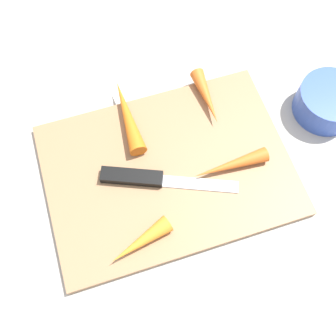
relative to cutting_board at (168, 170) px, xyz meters
name	(u,v)px	position (x,y,z in m)	size (l,w,h in m)	color
ground_plane	(168,171)	(0.00, 0.00, -0.01)	(1.40, 1.40, 0.00)	#ADA8A0
cutting_board	(168,170)	(0.00, 0.00, 0.00)	(0.36, 0.26, 0.01)	#99704C
knife	(141,178)	(-0.04, -0.01, 0.01)	(0.19, 0.10, 0.01)	#B7B7BC
carrot_longest	(127,115)	(-0.03, 0.10, 0.02)	(0.03, 0.03, 0.13)	orange
carrot_long	(231,165)	(0.09, -0.03, 0.02)	(0.02, 0.02, 0.11)	orange
carrot_short	(207,97)	(0.09, 0.09, 0.02)	(0.02, 0.02, 0.10)	orange
carrot_shortest	(141,242)	(-0.07, -0.10, 0.02)	(0.02, 0.02, 0.09)	orange
small_bowl	(328,102)	(0.27, 0.03, 0.02)	(0.10, 0.10, 0.05)	#3351B2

